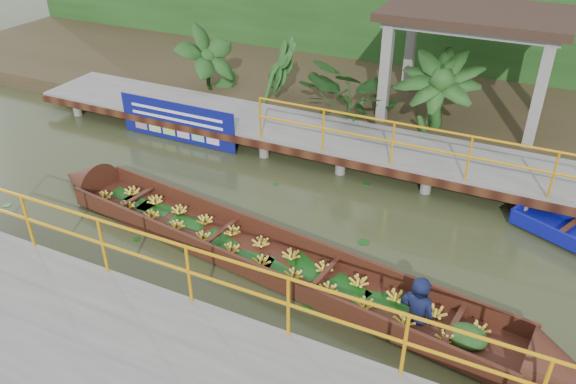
% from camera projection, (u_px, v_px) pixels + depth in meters
% --- Properties ---
extents(ground, '(80.00, 80.00, 0.00)m').
position_uv_depth(ground, '(246.00, 221.00, 11.38)').
color(ground, '#293018').
rests_on(ground, ground).
extents(land_strip, '(30.00, 8.00, 0.45)m').
position_uv_depth(land_strip, '(366.00, 91.00, 17.07)').
color(land_strip, '#352D1A').
rests_on(land_strip, ground).
extents(far_dock, '(16.00, 2.06, 1.66)m').
position_uv_depth(far_dock, '(314.00, 135.00, 13.78)').
color(far_dock, slate).
rests_on(far_dock, ground).
extents(near_dock, '(18.00, 2.40, 1.73)m').
position_uv_depth(near_dock, '(159.00, 376.00, 7.61)').
color(near_dock, slate).
rests_on(near_dock, ground).
extents(pavilion, '(4.40, 3.00, 3.00)m').
position_uv_depth(pavilion, '(475.00, 25.00, 13.70)').
color(pavilion, slate).
rests_on(pavilion, ground).
extents(foliage_backdrop, '(30.00, 0.80, 4.00)m').
position_uv_depth(foliage_backdrop, '(395.00, 14.00, 18.09)').
color(foliage_backdrop, '#173E13').
rests_on(foliage_backdrop, ground).
extents(vendor_boat, '(11.24, 2.58, 2.16)m').
position_uv_depth(vendor_boat, '(282.00, 259.00, 9.96)').
color(vendor_boat, '#361A0E').
rests_on(vendor_boat, ground).
extents(blue_banner, '(3.38, 0.04, 1.06)m').
position_uv_depth(blue_banner, '(177.00, 122.00, 14.26)').
color(blue_banner, navy).
rests_on(blue_banner, ground).
extents(tropical_plants, '(14.23, 1.23, 1.54)m').
position_uv_depth(tropical_plants, '(426.00, 95.00, 14.02)').
color(tropical_plants, '#173E13').
rests_on(tropical_plants, ground).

